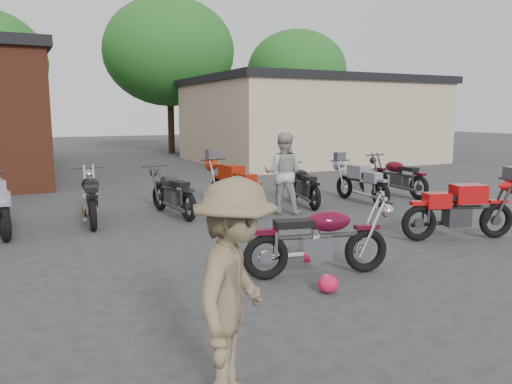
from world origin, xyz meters
name	(u,v)px	position (x,y,z in m)	size (l,w,h in m)	color
ground	(372,286)	(0.00, 0.00, 0.00)	(90.00, 90.00, 0.00)	#2E2E30
stucco_building	(309,123)	(8.50, 15.00, 1.75)	(10.00, 8.00, 3.50)	tan
tree_2	(170,72)	(4.00, 22.00, 4.40)	(7.04, 7.04, 8.80)	#17581E
tree_3	(297,87)	(12.00, 22.00, 3.80)	(6.08, 6.08, 7.60)	#17581E
vintage_motorcycle	(320,235)	(-0.40, 0.64, 0.58)	(1.98, 0.65, 1.15)	#550A20
sportbike	(461,207)	(2.93, 1.22, 0.59)	(2.02, 0.67, 1.17)	red
helmet	(328,284)	(-0.67, 0.04, 0.12)	(0.26, 0.26, 0.24)	red
person_light	(283,173)	(1.29, 4.66, 0.90)	(0.87, 0.68, 1.79)	#AAAAA6
person_tan	(235,292)	(-2.64, -1.58, 0.87)	(1.13, 0.65, 1.75)	#7A694B
row_bike_2	(91,194)	(-2.68, 5.50, 0.59)	(2.02, 0.67, 1.17)	black
row_bike_3	(172,190)	(-0.99, 5.50, 0.57)	(1.96, 0.65, 1.14)	#252528
row_bike_4	(234,183)	(0.47, 5.47, 0.62)	(2.13, 0.70, 1.24)	#B1270E
row_bike_5	(303,183)	(2.21, 5.31, 0.54)	(1.87, 0.62, 1.08)	black
row_bike_6	(361,180)	(3.71, 5.00, 0.55)	(1.90, 0.63, 1.10)	gray
row_bike_7	(398,174)	(5.22, 5.36, 0.58)	(2.02, 0.67, 1.17)	#4F0914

